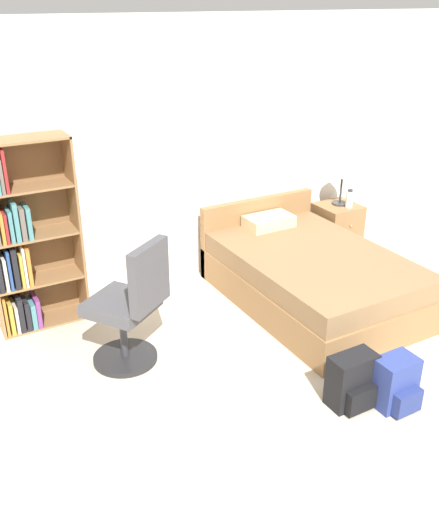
# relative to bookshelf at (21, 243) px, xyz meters

# --- Properties ---
(ground_plane) EXTENTS (14.00, 14.00, 0.00)m
(ground_plane) POSITION_rel_bookshelf_xyz_m (1.85, -2.97, -0.81)
(ground_plane) COLOR beige
(wall_back) EXTENTS (9.00, 0.06, 2.60)m
(wall_back) POSITION_rel_bookshelf_xyz_m (1.85, 0.26, 0.49)
(wall_back) COLOR white
(wall_back) RESTS_ON ground_plane
(bookshelf) EXTENTS (0.77, 0.33, 1.70)m
(bookshelf) POSITION_rel_bookshelf_xyz_m (0.00, 0.00, 0.00)
(bookshelf) COLOR olive
(bookshelf) RESTS_ON ground_plane
(bed) EXTENTS (1.36, 2.06, 0.78)m
(bed) POSITION_rel_bookshelf_xyz_m (2.46, -0.85, -0.54)
(bed) COLOR olive
(bed) RESTS_ON ground_plane
(office_chair) EXTENTS (0.70, 0.72, 1.08)m
(office_chair) POSITION_rel_bookshelf_xyz_m (0.58, -1.02, -0.30)
(office_chair) COLOR #232326
(office_chair) RESTS_ON ground_plane
(nightstand) EXTENTS (0.45, 0.46, 0.58)m
(nightstand) POSITION_rel_bookshelf_xyz_m (3.44, -0.09, -0.52)
(nightstand) COLOR olive
(nightstand) RESTS_ON ground_plane
(table_lamp) EXTENTS (0.27, 0.27, 0.51)m
(table_lamp) POSITION_rel_bookshelf_xyz_m (3.47, -0.07, 0.17)
(table_lamp) COLOR #333333
(table_lamp) RESTS_ON nightstand
(water_bottle) EXTENTS (0.08, 0.08, 0.21)m
(water_bottle) POSITION_rel_bookshelf_xyz_m (3.49, -0.20, -0.13)
(water_bottle) COLOR silver
(water_bottle) RESTS_ON nightstand
(backpack_blue) EXTENTS (0.30, 0.28, 0.39)m
(backpack_blue) POSITION_rel_bookshelf_xyz_m (2.03, -2.44, -0.62)
(backpack_blue) COLOR navy
(backpack_blue) RESTS_ON ground_plane
(backpack_black) EXTENTS (0.35, 0.26, 0.40)m
(backpack_black) POSITION_rel_bookshelf_xyz_m (1.77, -2.27, -0.62)
(backpack_black) COLOR black
(backpack_black) RESTS_ON ground_plane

